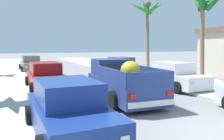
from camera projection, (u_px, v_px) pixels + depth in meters
name	position (u px, v px, depth m)	size (l,w,h in m)	color
ground_plane	(213.00, 136.00, 6.39)	(160.00, 160.00, 0.00)	slate
sidewalk_left	(3.00, 83.00, 15.14)	(4.97, 60.00, 0.12)	#B2AFA8
sidewalk_right	(150.00, 75.00, 19.57)	(4.97, 60.00, 0.12)	#B2AFA8
curb_left	(20.00, 82.00, 15.57)	(0.16, 60.00, 0.10)	silver
curb_right	(139.00, 75.00, 19.15)	(0.16, 60.00, 0.10)	silver
pickup_truck	(121.00, 82.00, 10.77)	(2.39, 5.29, 1.85)	navy
car_left_near	(46.00, 77.00, 13.29)	(2.11, 4.30, 1.54)	maroon
car_right_near	(31.00, 64.00, 22.97)	(2.16, 4.32, 1.54)	slate
car_left_mid	(122.00, 67.00, 19.61)	(2.16, 4.32, 1.54)	#474C56
car_left_far	(68.00, 110.00, 6.35)	(2.12, 4.30, 1.54)	navy
car_right_far	(174.00, 76.00, 13.58)	(2.15, 4.31, 1.54)	silver
palm_tree_right_mid	(204.00, 4.00, 16.62)	(3.98, 4.06, 6.68)	#846B4C
palm_tree_left_back	(148.00, 13.00, 23.76)	(3.47, 3.26, 7.08)	brown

